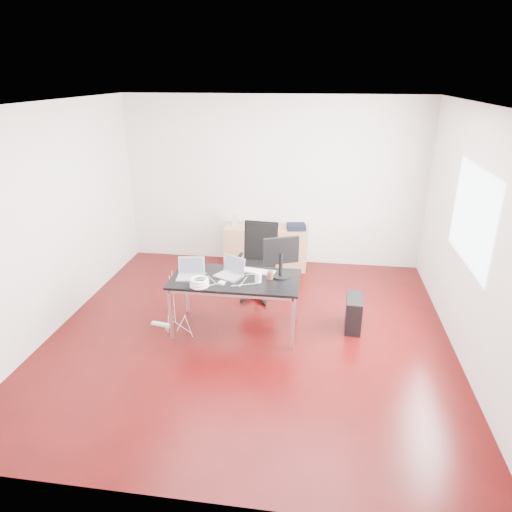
# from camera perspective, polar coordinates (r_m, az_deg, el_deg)

# --- Properties ---
(room_shell) EXTENTS (5.00, 5.00, 5.00)m
(room_shell) POSITION_cam_1_polar(r_m,az_deg,el_deg) (5.33, -0.45, 3.32)
(room_shell) COLOR #390606
(room_shell) RESTS_ON ground
(desk) EXTENTS (1.60, 0.80, 0.73)m
(desk) POSITION_cam_1_polar(r_m,az_deg,el_deg) (5.71, -2.57, -3.25)
(desk) COLOR black
(desk) RESTS_ON ground
(office_chair) EXTENTS (0.52, 0.54, 1.08)m
(office_chair) POSITION_cam_1_polar(r_m,az_deg,el_deg) (6.64, 0.31, -0.15)
(office_chair) COLOR black
(office_chair) RESTS_ON ground
(filing_cabinet_left) EXTENTS (0.50, 0.50, 0.70)m
(filing_cabinet_left) POSITION_cam_1_polar(r_m,az_deg,el_deg) (7.84, -1.95, 1.36)
(filing_cabinet_left) COLOR #A27451
(filing_cabinet_left) RESTS_ON ground
(filing_cabinet_right) EXTENTS (0.50, 0.50, 0.70)m
(filing_cabinet_right) POSITION_cam_1_polar(r_m,az_deg,el_deg) (7.74, 4.51, 1.03)
(filing_cabinet_right) COLOR #A27451
(filing_cabinet_right) RESTS_ON ground
(pc_tower) EXTENTS (0.22, 0.46, 0.44)m
(pc_tower) POSITION_cam_1_polar(r_m,az_deg,el_deg) (6.07, 12.11, -6.98)
(pc_tower) COLOR black
(pc_tower) RESTS_ON ground
(wastebasket) EXTENTS (0.29, 0.29, 0.28)m
(wastebasket) POSITION_cam_1_polar(r_m,az_deg,el_deg) (7.88, 0.57, -0.14)
(wastebasket) COLOR black
(wastebasket) RESTS_ON ground
(power_strip) EXTENTS (0.31, 0.11, 0.04)m
(power_strip) POSITION_cam_1_polar(r_m,az_deg,el_deg) (6.20, -11.64, -8.39)
(power_strip) COLOR white
(power_strip) RESTS_ON ground
(laptop_left) EXTENTS (0.36, 0.29, 0.23)m
(laptop_left) POSITION_cam_1_polar(r_m,az_deg,el_deg) (5.75, -8.18, -2.08)
(laptop_left) COLOR silver
(laptop_left) RESTS_ON desk
(laptop_right) EXTENTS (0.41, 0.38, 0.23)m
(laptop_right) POSITION_cam_1_polar(r_m,az_deg,el_deg) (5.73, -3.18, -1.96)
(laptop_right) COLOR silver
(laptop_right) RESTS_ON desk
(monitor) EXTENTS (0.43, 0.26, 0.51)m
(monitor) POSITION_cam_1_polar(r_m,az_deg,el_deg) (5.64, 3.14, 0.15)
(monitor) COLOR black
(monitor) RESTS_ON desk
(keyboard) EXTENTS (0.46, 0.20, 0.02)m
(keyboard) POSITION_cam_1_polar(r_m,az_deg,el_deg) (5.83, 0.28, -1.95)
(keyboard) COLOR white
(keyboard) RESTS_ON desk
(cup_white) EXTENTS (0.08, 0.08, 0.12)m
(cup_white) POSITION_cam_1_polar(r_m,az_deg,el_deg) (5.55, 0.27, -2.69)
(cup_white) COLOR white
(cup_white) RESTS_ON desk
(cup_brown) EXTENTS (0.08, 0.08, 0.10)m
(cup_brown) POSITION_cam_1_polar(r_m,az_deg,el_deg) (5.64, 1.78, -2.43)
(cup_brown) COLOR brown
(cup_brown) RESTS_ON desk
(cable_coil) EXTENTS (0.24, 0.24, 0.11)m
(cable_coil) POSITION_cam_1_polar(r_m,az_deg,el_deg) (5.48, -7.08, -3.32)
(cable_coil) COLOR white
(cable_coil) RESTS_ON desk
(power_adapter) EXTENTS (0.09, 0.09, 0.03)m
(power_adapter) POSITION_cam_1_polar(r_m,az_deg,el_deg) (5.53, -4.33, -3.37)
(power_adapter) COLOR white
(power_adapter) RESTS_ON desk
(speaker) EXTENTS (0.10, 0.10, 0.18)m
(speaker) POSITION_cam_1_polar(r_m,az_deg,el_deg) (7.72, -2.70, 4.48)
(speaker) COLOR #9E9E9E
(speaker) RESTS_ON filing_cabinet_left
(navy_garment) EXTENTS (0.34, 0.29, 0.09)m
(navy_garment) POSITION_cam_1_polar(r_m,az_deg,el_deg) (7.55, 5.04, 3.66)
(navy_garment) COLOR black
(navy_garment) RESTS_ON filing_cabinet_right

